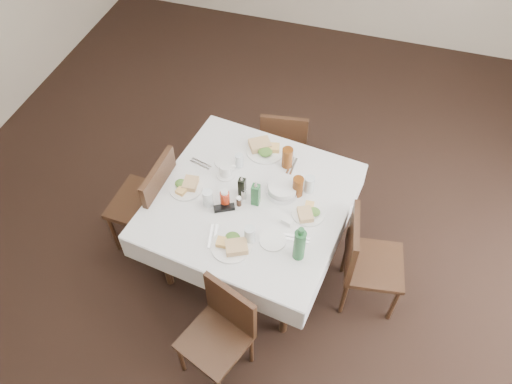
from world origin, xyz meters
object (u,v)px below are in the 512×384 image
Objects in this scene: chair_east at (363,257)px; bread_basket at (282,189)px; water_s at (250,235)px; water_e at (309,184)px; water_w at (208,198)px; water_n at (239,161)px; oil_cruet_dark at (242,186)px; chair_south at (222,327)px; green_bottle at (299,244)px; dining_table at (251,205)px; chair_north at (284,141)px; chair_west at (151,200)px; coffee_mug at (226,171)px; ketchup_bottle at (225,198)px; oil_cruet_green at (256,194)px.

chair_east is 0.75m from bread_basket.
water_e is (0.27, 0.54, 0.00)m from water_s.
water_e is at bearing 27.25° from water_w.
oil_cruet_dark is (0.11, -0.26, 0.03)m from water_n.
chair_south is 1.11m from chair_east.
water_n is at bearing 171.52° from water_e.
chair_east is at bearing 44.67° from chair_south.
dining_table is at bearing 140.38° from green_bottle.
chair_west is (-0.79, -0.99, 0.08)m from chair_north.
water_w is at bearing -95.03° from coffee_mug.
green_bottle is (0.06, -0.56, 0.06)m from water_e.
coffee_mug reaches higher than bread_basket.
chair_east is at bearing -5.24° from dining_table.
green_bottle is (0.24, -0.48, 0.10)m from bread_basket.
ketchup_bottle reaches higher than chair_north.
green_bottle is at bearing -63.65° from bread_basket.
water_w is 0.25m from oil_cruet_dark.
chair_east reaches higher than chair_south.
oil_cruet_green is at bearing 91.93° from chair_south.
water_w is at bearing -102.37° from water_n.
water_n is 0.41m from bread_basket.
chair_north reaches higher than dining_table.
bread_basket is (-0.18, -0.08, -0.03)m from water_e.
green_bottle reaches higher than bread_basket.
coffee_mug is at bearing 84.97° from water_w.
chair_east is 6.50× the size of water_w.
water_w is (-0.34, 0.72, 0.35)m from chair_south.
water_e is (0.37, -0.72, 0.36)m from chair_north.
water_w is at bearing -141.39° from oil_cruet_dark.
oil_cruet_green reaches higher than dining_table.
chair_north is at bearing 103.31° from bread_basket.
chair_south reaches higher than chair_north.
oil_cruet_dark is at bearing -38.69° from coffee_mug.
water_s is at bearing -85.85° from chair_north.
water_e reaches higher than dining_table.
oil_cruet_dark is at bearing 115.30° from water_s.
water_s is (0.28, -0.62, 0.01)m from water_n.
dining_table is at bearing -152.69° from water_e.
chair_west is at bearing -172.28° from oil_cruet_dark.
chair_west is at bearing 173.04° from water_w.
chair_west is 1.22m from water_e.
green_bottle is (0.34, -0.02, 0.07)m from water_s.
oil_cruet_dark is at bearing 7.72° from chair_west.
dining_table is 0.61m from green_bottle.
water_w is 0.75m from green_bottle.
water_s is 0.98× the size of water_w.
water_s reaches higher than dining_table.
water_s is 0.67× the size of oil_cruet_dark.
chair_west reaches higher than coffee_mug.
chair_south is at bearing -135.33° from chair_east.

